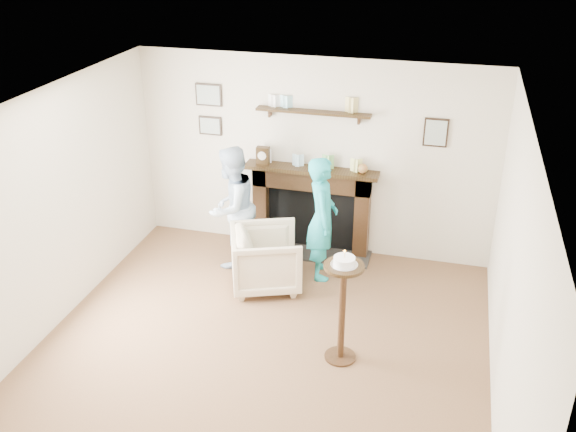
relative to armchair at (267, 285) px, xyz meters
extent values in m
plane|color=brown|center=(0.30, -1.39, 0.00)|extent=(5.00, 5.00, 0.00)
cube|color=beige|center=(0.30, 1.11, 1.25)|extent=(4.50, 0.04, 2.50)
cube|color=beige|center=(-1.95, -1.39, 1.25)|extent=(0.04, 5.00, 2.50)
cube|color=beige|center=(2.55, -1.39, 1.25)|extent=(0.04, 5.00, 2.50)
cube|color=silver|center=(0.30, -1.39, 2.50)|extent=(4.50, 5.00, 0.04)
cube|color=black|center=(-0.36, 1.01, 0.55)|extent=(0.18, 0.20, 1.10)
cube|color=black|center=(0.96, 1.01, 0.55)|extent=(0.18, 0.20, 1.10)
cube|color=black|center=(0.30, 1.01, 0.98)|extent=(1.50, 0.20, 0.24)
cube|color=black|center=(0.30, 1.08, 0.43)|extent=(1.14, 0.06, 0.86)
cube|color=#2F2C29|center=(0.30, 0.89, 0.01)|extent=(1.60, 0.44, 0.03)
cube|color=black|center=(0.30, 0.98, 1.12)|extent=(1.68, 0.26, 0.05)
cube|color=black|center=(0.30, 1.03, 1.85)|extent=(1.40, 0.15, 0.03)
cube|color=black|center=(-1.05, 1.09, 1.95)|extent=(0.34, 0.03, 0.28)
cube|color=black|center=(-1.05, 1.09, 1.55)|extent=(0.30, 0.03, 0.24)
cube|color=black|center=(1.75, 1.09, 1.70)|extent=(0.28, 0.03, 0.34)
cube|color=black|center=(-0.32, 0.98, 1.26)|extent=(0.16, 0.09, 0.22)
cylinder|color=beige|center=(-0.32, 0.93, 1.27)|extent=(0.11, 0.01, 0.11)
sphere|color=green|center=(0.94, 0.98, 1.21)|extent=(0.12, 0.12, 0.12)
imported|color=tan|center=(0.00, 0.00, 0.00)|extent=(1.02, 1.00, 0.72)
imported|color=silver|center=(-0.56, 0.42, 0.00)|extent=(0.77, 0.88, 1.53)
imported|color=#1EADAA|center=(0.57, 0.42, 0.00)|extent=(0.49, 0.63, 1.52)
cylinder|color=black|center=(1.10, -1.11, 0.01)|extent=(0.32, 0.32, 0.02)
cylinder|color=black|center=(1.10, -1.11, 0.53)|extent=(0.07, 0.07, 1.01)
cylinder|color=black|center=(1.10, -1.11, 1.05)|extent=(0.38, 0.38, 0.03)
cylinder|color=silver|center=(1.10, -1.11, 1.07)|extent=(0.26, 0.26, 0.01)
cylinder|color=white|center=(1.10, -1.11, 1.11)|extent=(0.20, 0.20, 0.07)
cylinder|color=#FFE4A1|center=(1.10, -1.11, 1.18)|extent=(0.01, 0.01, 0.06)
sphere|color=orange|center=(1.10, -1.11, 1.22)|extent=(0.02, 0.02, 0.02)
camera|label=1|loc=(1.92, -6.22, 4.08)|focal=40.00mm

